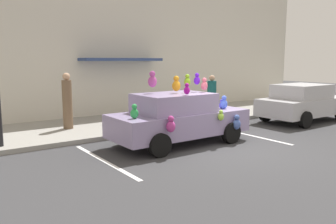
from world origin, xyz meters
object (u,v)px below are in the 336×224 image
pedestrian_near_shopfront (67,102)px  plush_covered_car (178,118)px  pedestrian_walking_past (212,97)px  teddy_bear_on_sidewalk (147,115)px  parked_sedan_behind (303,103)px

pedestrian_near_shopfront → plush_covered_car: bearing=-58.8°
plush_covered_car → pedestrian_walking_past: (3.88, 2.73, 0.15)m
plush_covered_car → teddy_bear_on_sidewalk: plush_covered_car is taller
parked_sedan_behind → pedestrian_walking_past: pedestrian_walking_past is taller
plush_covered_car → pedestrian_near_shopfront: (-2.15, 3.54, 0.27)m
parked_sedan_behind → pedestrian_near_shopfront: size_ratio=2.14×
teddy_bear_on_sidewalk → pedestrian_near_shopfront: size_ratio=0.38×
parked_sedan_behind → plush_covered_car: bearing=-179.3°
pedestrian_near_shopfront → pedestrian_walking_past: pedestrian_near_shopfront is taller
plush_covered_car → pedestrian_walking_past: bearing=35.1°
pedestrian_walking_past → teddy_bear_on_sidewalk: bearing=-176.8°
pedestrian_near_shopfront → pedestrian_walking_past: (6.02, -0.81, -0.12)m
teddy_bear_on_sidewalk → pedestrian_walking_past: bearing=3.2°
teddy_bear_on_sidewalk → pedestrian_near_shopfront: 2.89m
pedestrian_near_shopfront → pedestrian_walking_past: 6.08m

